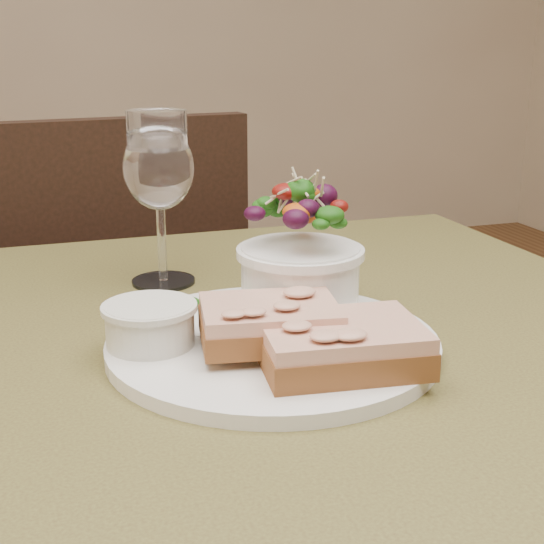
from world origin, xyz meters
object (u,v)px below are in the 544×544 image
object	(u,v)px
cafe_table	(274,433)
salad_bowl	(300,249)
dinner_plate	(273,344)
wine_glass	(159,173)
sandwich_front	(341,345)
ramekin	(150,322)
chair_far	(109,435)
sandwich_back	(270,322)

from	to	relation	value
cafe_table	salad_bowl	distance (m)	0.18
dinner_plate	salad_bowl	distance (m)	0.10
salad_bowl	wine_glass	distance (m)	0.20
sandwich_front	ramekin	xyz separation A→B (m)	(-0.14, 0.09, 0.00)
ramekin	wine_glass	size ratio (longest dim) A/B	0.42
chair_far	salad_bowl	size ratio (longest dim) A/B	7.09
cafe_table	chair_far	xyz separation A→B (m)	(-0.10, 0.70, -0.36)
cafe_table	wine_glass	size ratio (longest dim) A/B	4.57
cafe_table	dinner_plate	xyz separation A→B (m)	(-0.01, -0.04, 0.11)
sandwich_back	wine_glass	distance (m)	0.26
cafe_table	salad_bowl	xyz separation A→B (m)	(0.04, 0.03, 0.17)
chair_far	sandwich_front	world-z (taller)	chair_far
sandwich_front	ramekin	size ratio (longest dim) A/B	1.85
dinner_plate	wine_glass	distance (m)	0.26
ramekin	salad_bowl	bearing A→B (deg)	16.25
sandwich_front	wine_glass	distance (m)	0.32
sandwich_back	salad_bowl	bearing A→B (deg)	65.27
dinner_plate	salad_bowl	bearing A→B (deg)	52.40
ramekin	wine_glass	distance (m)	0.23
cafe_table	wine_glass	world-z (taller)	wine_glass
ramekin	wine_glass	xyz separation A→B (m)	(0.05, 0.20, 0.09)
wine_glass	sandwich_front	bearing A→B (deg)	-73.24
cafe_table	ramekin	size ratio (longest dim) A/B	10.76
chair_far	ramekin	xyz separation A→B (m)	(-0.02, -0.71, 0.49)
dinner_plate	salad_bowl	world-z (taller)	salad_bowl
wine_glass	cafe_table	bearing A→B (deg)	-70.12
cafe_table	sandwich_front	size ratio (longest dim) A/B	5.82
sandwich_back	salad_bowl	distance (m)	0.11
sandwich_front	salad_bowl	world-z (taller)	salad_bowl
ramekin	dinner_plate	bearing A→B (deg)	-10.20
chair_far	wine_glass	bearing A→B (deg)	86.85
chair_far	wine_glass	xyz separation A→B (m)	(0.03, -0.51, 0.58)
dinner_plate	chair_far	bearing A→B (deg)	96.44
sandwich_front	sandwich_back	bearing A→B (deg)	139.03
cafe_table	dinner_plate	world-z (taller)	dinner_plate
cafe_table	dinner_plate	bearing A→B (deg)	-109.69
dinner_plate	ramekin	world-z (taller)	ramekin
sandwich_back	salad_bowl	size ratio (longest dim) A/B	0.99
cafe_table	ramekin	distance (m)	0.18
dinner_plate	sandwich_back	distance (m)	0.04
cafe_table	salad_bowl	size ratio (longest dim) A/B	6.30
sandwich_back	dinner_plate	bearing A→B (deg)	75.68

